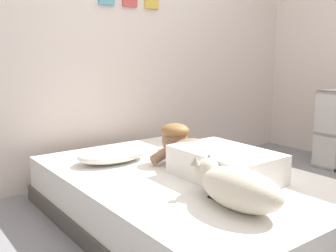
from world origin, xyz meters
name	(u,v)px	position (x,y,z in m)	size (l,w,h in m)	color
ground_plane	(244,222)	(0.00, 0.00, 0.00)	(12.05, 12.05, 0.00)	gray
back_wall	(127,35)	(0.00, 1.45, 1.25)	(4.02, 0.12, 2.50)	silver
bed	(184,199)	(-0.32, 0.23, 0.17)	(1.36, 2.07, 0.34)	#4C4742
pillow	(113,154)	(-0.55, 0.74, 0.39)	(0.52, 0.32, 0.11)	white
person_lying	(210,157)	(-0.19, 0.13, 0.44)	(0.43, 0.92, 0.27)	white
dog	(236,186)	(-0.46, -0.34, 0.44)	(0.26, 0.58, 0.21)	beige
coffee_cup	(164,153)	(-0.21, 0.61, 0.37)	(0.12, 0.09, 0.07)	white
cell_phone	(221,199)	(-0.46, -0.24, 0.34)	(0.07, 0.14, 0.01)	black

